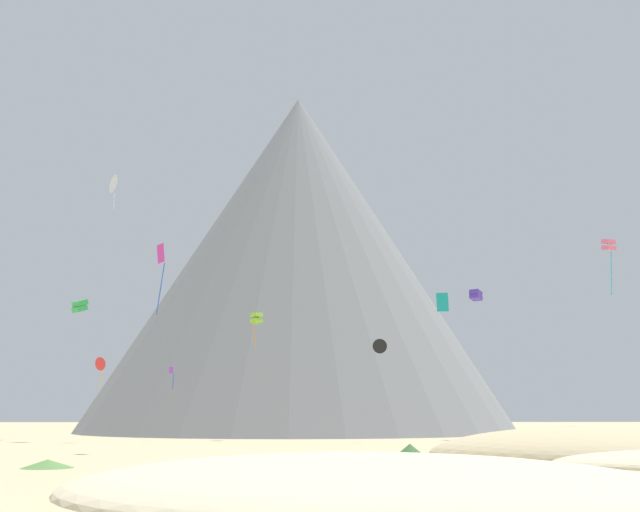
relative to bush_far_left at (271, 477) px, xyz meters
name	(u,v)px	position (x,y,z in m)	size (l,w,h in m)	color
ground_plane	(336,482)	(2.78, 0.12, -0.20)	(400.00, 400.00, 0.00)	#C6B284
dune_foreground_right	(370,494)	(3.80, -4.83, -0.20)	(23.64, 19.07, 2.85)	beige
dune_midground	(611,458)	(21.34, 16.72, -0.20)	(24.23, 15.59, 4.11)	#C6B284
bush_far_left	(271,477)	(0.00, 0.00, 0.00)	(1.74, 1.74, 0.40)	#668C4C
bush_near_left	(410,451)	(8.38, 17.14, 0.26)	(2.30, 2.30, 0.93)	#386633
bush_ridge_crest	(48,464)	(-12.22, 8.74, 0.02)	(2.79, 2.79, 0.45)	#568442
rock_massif	(303,264)	(1.55, 85.75, 25.77)	(77.83, 77.83, 53.51)	slate
kite_black_low	(380,346)	(9.45, 45.55, 9.40)	(1.53, 0.58, 1.51)	black
kite_green_low	(80,306)	(-22.24, 47.89, 13.79)	(1.78, 1.79, 1.50)	green
kite_indigo_mid	(476,295)	(21.37, 53.02, 15.89)	(1.65, 1.66, 1.26)	#5138B2
kite_red_low	(101,364)	(-18.88, 44.75, 7.46)	(1.39, 1.01, 3.16)	red
kite_violet_low	(172,373)	(-12.48, 49.36, 6.77)	(0.58, 0.47, 2.40)	purple
kite_rainbow_mid	(609,246)	(27.76, 30.09, 16.75)	(1.11, 1.15, 4.96)	#E5668C
kite_magenta_mid	(161,262)	(-9.85, 26.00, 14.40)	(0.80, 0.82, 5.67)	#D1339E
kite_white_high	(114,184)	(-21.92, 58.27, 30.43)	(1.79, 2.18, 4.44)	white
kite_lime_low	(256,319)	(-3.70, 51.90, 12.99)	(1.44, 1.44, 3.99)	#8CD133
kite_teal_low	(442,302)	(11.77, 22.37, 10.72)	(0.89, 0.23, 1.43)	teal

